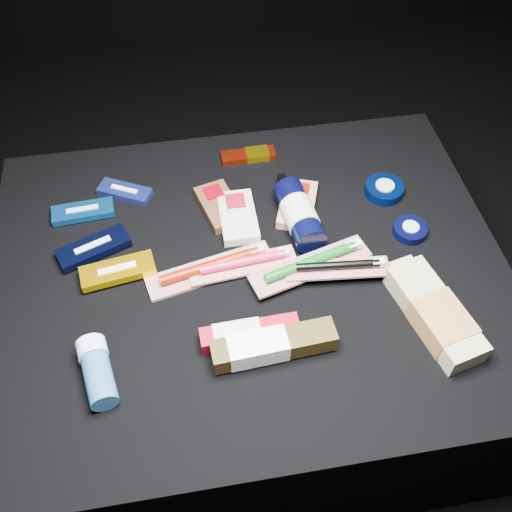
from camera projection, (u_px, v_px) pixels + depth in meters
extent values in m
plane|color=black|center=(251.00, 366.00, 1.39)|extent=(3.00, 3.00, 0.00)
cube|color=black|center=(250.00, 323.00, 1.24)|extent=(0.98, 0.78, 0.40)
cube|color=#243AA3|center=(125.00, 191.00, 1.20)|extent=(0.12, 0.09, 0.01)
cube|color=silver|center=(125.00, 191.00, 1.20)|extent=(0.06, 0.04, 0.01)
cube|color=#0D55A1|center=(83.00, 211.00, 1.16)|extent=(0.13, 0.05, 0.01)
cube|color=silver|center=(83.00, 211.00, 1.16)|extent=(0.06, 0.02, 0.02)
cube|color=black|center=(94.00, 248.00, 1.09)|extent=(0.15, 0.10, 0.02)
cube|color=silver|center=(93.00, 247.00, 1.09)|extent=(0.07, 0.04, 0.02)
cube|color=#E3AA00|center=(118.00, 271.00, 1.06)|extent=(0.14, 0.07, 0.02)
cube|color=white|center=(118.00, 270.00, 1.06)|extent=(0.07, 0.02, 0.02)
cube|color=#512C19|center=(219.00, 206.00, 1.17)|extent=(0.10, 0.14, 0.02)
cube|color=#6E000A|center=(214.00, 195.00, 1.18)|extent=(0.04, 0.04, 0.02)
cube|color=silver|center=(238.00, 217.00, 1.15)|extent=(0.07, 0.13, 0.02)
cube|color=maroon|center=(236.00, 204.00, 1.17)|extent=(0.04, 0.04, 0.02)
cube|color=tan|center=(297.00, 205.00, 1.17)|extent=(0.11, 0.14, 0.02)
cube|color=#7E0C00|center=(300.00, 193.00, 1.19)|extent=(0.05, 0.05, 0.02)
cube|color=maroon|center=(248.00, 155.00, 1.27)|extent=(0.12, 0.04, 0.01)
cube|color=#AF8B07|center=(257.00, 154.00, 1.27)|extent=(0.05, 0.04, 0.01)
cylinder|color=black|center=(299.00, 214.00, 1.12)|extent=(0.08, 0.16, 0.06)
cylinder|color=silver|center=(300.00, 216.00, 1.12)|extent=(0.07, 0.07, 0.06)
cylinder|color=black|center=(286.00, 185.00, 1.17)|extent=(0.02, 0.02, 0.02)
cube|color=black|center=(283.00, 180.00, 1.19)|extent=(0.02, 0.03, 0.01)
cylinder|color=black|center=(384.00, 189.00, 1.19)|extent=(0.08, 0.08, 0.02)
cylinder|color=beige|center=(384.00, 189.00, 1.19)|extent=(0.04, 0.04, 0.02)
cylinder|color=black|center=(410.00, 230.00, 1.13)|extent=(0.07, 0.07, 0.02)
cylinder|color=silver|center=(410.00, 230.00, 1.13)|extent=(0.03, 0.03, 0.02)
cube|color=tan|center=(434.00, 313.00, 0.99)|extent=(0.12, 0.22, 0.04)
cube|color=#A5703D|center=(442.00, 323.00, 0.98)|extent=(0.10, 0.11, 0.05)
cube|color=tan|center=(402.00, 268.00, 1.05)|extent=(0.05, 0.03, 0.03)
cylinder|color=#275588|center=(99.00, 380.00, 0.91)|extent=(0.06, 0.10, 0.05)
cylinder|color=silver|center=(92.00, 350.00, 0.94)|extent=(0.05, 0.04, 0.05)
cube|color=#BAB5AD|center=(210.00, 270.00, 1.07)|extent=(0.25, 0.11, 0.01)
cylinder|color=#831300|center=(210.00, 266.00, 1.06)|extent=(0.19, 0.06, 0.02)
cube|color=beige|center=(257.00, 251.00, 1.08)|extent=(0.03, 0.02, 0.01)
cube|color=silver|center=(243.00, 266.00, 1.07)|extent=(0.21, 0.07, 0.01)
cylinder|color=#CF1543|center=(243.00, 262.00, 1.06)|extent=(0.16, 0.03, 0.02)
cube|color=silver|center=(284.00, 253.00, 1.07)|extent=(0.02, 0.02, 0.01)
cube|color=#AEA8A3|center=(310.00, 266.00, 1.06)|extent=(0.24, 0.12, 0.01)
cylinder|color=#0B5C16|center=(311.00, 262.00, 1.05)|extent=(0.18, 0.07, 0.02)
cube|color=white|center=(354.00, 245.00, 1.07)|extent=(0.03, 0.02, 0.01)
cube|color=#AAA19D|center=(337.00, 269.00, 1.05)|extent=(0.20, 0.06, 0.01)
cylinder|color=black|center=(338.00, 265.00, 1.04)|extent=(0.15, 0.03, 0.02)
cube|color=silver|center=(378.00, 263.00, 1.04)|extent=(0.02, 0.01, 0.01)
cube|color=maroon|center=(250.00, 333.00, 0.97)|extent=(0.17, 0.04, 0.03)
cube|color=beige|center=(237.00, 335.00, 0.97)|extent=(0.08, 0.04, 0.03)
cube|color=#36280C|center=(274.00, 345.00, 0.95)|extent=(0.21, 0.06, 0.04)
cube|color=white|center=(258.00, 348.00, 0.94)|extent=(0.10, 0.05, 0.04)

